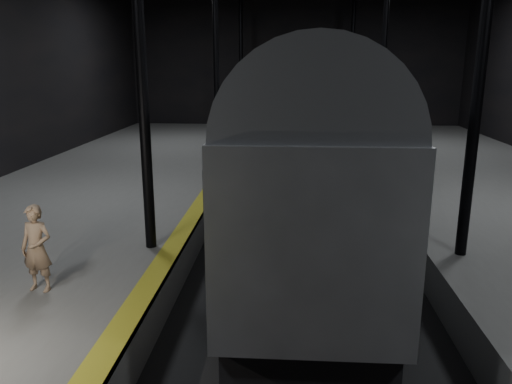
{
  "coord_description": "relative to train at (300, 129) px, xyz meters",
  "views": [
    {
      "loc": [
        -0.38,
        -15.6,
        5.48
      ],
      "look_at": [
        -1.27,
        -2.23,
        2.0
      ],
      "focal_mm": 35.0,
      "sensor_mm": 36.0,
      "label": 1
    }
  ],
  "objects": [
    {
      "name": "train",
      "position": [
        0.0,
        0.0,
        0.0
      ],
      "size": [
        3.23,
        21.63,
        5.78
      ],
      "color": "#919498",
      "rests_on": "ground"
    },
    {
      "name": "tactile_strip",
      "position": [
        -3.25,
        -1.88,
        -2.22
      ],
      "size": [
        0.5,
        43.8,
        0.01
      ],
      "primitive_type": "cube",
      "color": "olive",
      "rests_on": "platform_left"
    },
    {
      "name": "ground",
      "position": [
        0.0,
        -1.88,
        -3.23
      ],
      "size": [
        44.0,
        44.0,
        0.0
      ],
      "primitive_type": "plane",
      "color": "black",
      "rests_on": "ground"
    },
    {
      "name": "track",
      "position": [
        0.0,
        -1.88,
        -3.16
      ],
      "size": [
        2.4,
        43.0,
        0.24
      ],
      "color": "#3F3328",
      "rests_on": "ground"
    },
    {
      "name": "woman",
      "position": [
        -5.37,
        -8.46,
        -1.33
      ],
      "size": [
        0.7,
        0.51,
        1.79
      ],
      "primitive_type": "imported",
      "rotation": [
        0.0,
        0.0,
        -0.13
      ],
      "color": "#97795D",
      "rests_on": "platform_left"
    },
    {
      "name": "platform_left",
      "position": [
        -7.5,
        -1.88,
        -2.73
      ],
      "size": [
        9.0,
        43.8,
        1.0
      ],
      "primitive_type": "cube",
      "color": "#575855",
      "rests_on": "ground"
    }
  ]
}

